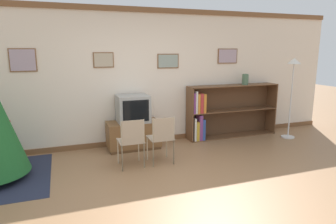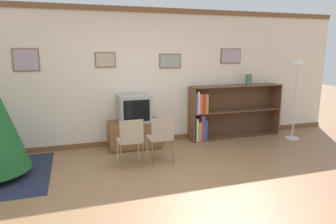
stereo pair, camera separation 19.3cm
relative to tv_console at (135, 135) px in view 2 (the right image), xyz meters
name	(u,v)px [view 2 (the right image)]	position (x,y,z in m)	size (l,w,h in m)	color
ground_plane	(179,191)	(0.19, -2.02, -0.27)	(24.00, 24.00, 0.00)	#936B47
wall_back	(140,77)	(0.19, 0.33, 1.08)	(9.18, 0.11, 2.70)	silver
tv_console	(135,135)	(0.00, 0.00, 0.00)	(1.01, 0.52, 0.53)	brown
television	(134,108)	(0.00, 0.00, 0.52)	(0.60, 0.51, 0.52)	#9E9E99
folding_chair_left	(131,140)	(-0.26, -0.97, 0.20)	(0.40, 0.40, 0.82)	tan
folding_chair_right	(161,137)	(0.26, -0.97, 0.20)	(0.40, 0.40, 0.82)	tan
bookshelf	(221,113)	(1.93, 0.11, 0.29)	(2.09, 0.36, 1.15)	brown
vase	(249,79)	(2.53, 0.05, 1.00)	(0.14, 0.14, 0.24)	#47664C
standing_lamp	(297,78)	(3.37, -0.45, 1.06)	(0.28, 0.28, 1.73)	silver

